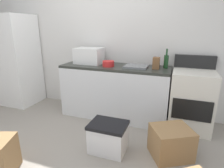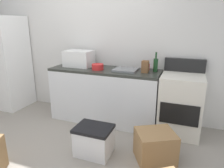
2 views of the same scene
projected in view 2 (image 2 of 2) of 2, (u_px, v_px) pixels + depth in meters
name	position (u px, v px, depth m)	size (l,w,h in m)	color
ground_plane	(48.00, 154.00, 2.69)	(6.00, 6.00, 0.00)	gray
wall_back	(97.00, 42.00, 3.71)	(5.00, 0.10, 2.60)	silver
kitchen_counter	(105.00, 95.00, 3.54)	(1.80, 0.60, 0.90)	silver
refrigerator	(6.00, 63.00, 4.06)	(0.68, 0.66, 1.75)	white
stove_oven	(181.00, 103.00, 3.13)	(0.60, 0.61, 1.10)	silver
microwave	(79.00, 58.00, 3.59)	(0.46, 0.34, 0.27)	white
sink_basin	(126.00, 70.00, 3.29)	(0.36, 0.32, 0.03)	slate
wine_bottle	(156.00, 65.00, 3.20)	(0.07, 0.07, 0.30)	#193F1E
coffee_mug	(147.00, 67.00, 3.31)	(0.08, 0.08, 0.10)	red
knife_block	(145.00, 67.00, 3.15)	(0.10, 0.10, 0.18)	brown
mixing_bowl	(98.00, 67.00, 3.36)	(0.19, 0.19, 0.09)	red
cardboard_box_small	(155.00, 146.00, 2.55)	(0.45, 0.39, 0.37)	olive
storage_bin	(94.00, 140.00, 2.66)	(0.46, 0.36, 0.38)	silver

